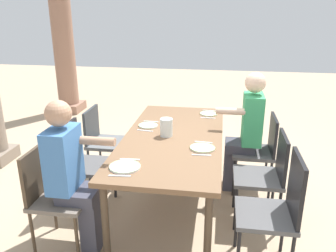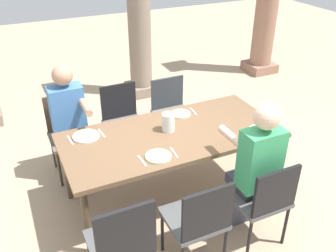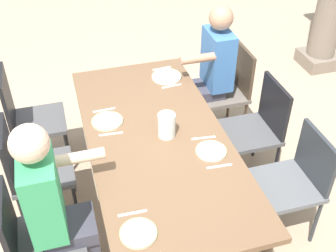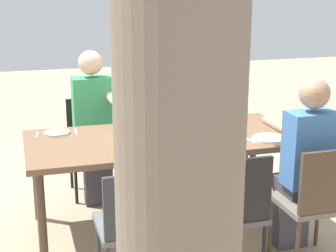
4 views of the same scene
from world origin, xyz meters
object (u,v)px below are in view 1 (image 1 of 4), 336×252
(plate_3, at_px, (209,114))
(chair_mid_south, at_px, (267,172))
(stone_column_far, at_px, (63,36))
(water_pitcher, at_px, (166,128))
(chair_mid_north, at_px, (81,160))
(diner_woman_green, at_px, (246,129))
(chair_west_north, at_px, (52,191))
(plate_2, at_px, (148,125))
(chair_east_north, at_px, (102,138))
(dining_table, at_px, (173,142))
(plate_0, at_px, (125,166))
(diner_man_white, at_px, (72,173))
(plate_1, at_px, (203,148))
(chair_west_south, at_px, (277,207))
(chair_east_south, at_px, (260,148))

(plate_3, bearing_deg, chair_mid_south, -148.91)
(stone_column_far, height_order, water_pitcher, stone_column_far)
(chair_mid_north, xyz_separation_m, diner_woman_green, (0.62, -1.63, 0.20))
(chair_west_north, relative_size, plate_2, 4.20)
(chair_mid_north, height_order, chair_east_north, chair_mid_north)
(dining_table, xyz_separation_m, plate_3, (0.78, -0.31, 0.07))
(plate_0, height_order, plate_2, same)
(diner_man_white, distance_m, water_pitcher, 1.04)
(plate_0, distance_m, plate_1, 0.76)
(dining_table, xyz_separation_m, chair_west_south, (-0.81, -0.91, -0.14))
(chair_east_north, xyz_separation_m, diner_man_white, (-1.24, -0.19, 0.19))
(chair_mid_south, height_order, chair_east_south, chair_mid_south)
(chair_west_north, xyz_separation_m, diner_man_white, (0.00, -0.19, 0.18))
(chair_west_south, bearing_deg, plate_2, 48.70)
(dining_table, bearing_deg, plate_2, 50.59)
(chair_east_north, height_order, plate_1, chair_east_north)
(diner_woman_green, height_order, water_pitcher, diner_woman_green)
(diner_man_white, bearing_deg, stone_column_far, 25.17)
(water_pitcher, bearing_deg, diner_man_white, 141.83)
(plate_0, height_order, water_pitcher, water_pitcher)
(chair_mid_south, distance_m, plate_3, 1.16)
(chair_mid_north, bearing_deg, chair_west_south, -108.97)
(chair_west_north, xyz_separation_m, diner_woman_green, (1.24, -1.63, 0.20))
(dining_table, xyz_separation_m, chair_west_north, (-0.81, 0.90, -0.18))
(chair_mid_north, height_order, plate_2, chair_mid_north)
(chair_west_north, xyz_separation_m, water_pitcher, (0.81, -0.83, 0.32))
(diner_woman_green, distance_m, stone_column_far, 4.19)
(chair_mid_south, xyz_separation_m, water_pitcher, (0.19, 0.97, 0.31))
(diner_woman_green, bearing_deg, chair_mid_south, -164.53)
(diner_man_white, bearing_deg, chair_east_north, 8.74)
(chair_west_south, relative_size, water_pitcher, 5.38)
(chair_mid_north, xyz_separation_m, plate_3, (0.97, -1.21, 0.24))
(dining_table, height_order, chair_west_north, chair_west_north)
(plate_1, bearing_deg, diner_woman_green, -31.37)
(plate_2, xyz_separation_m, water_pitcher, (-0.25, -0.24, 0.07))
(stone_column_far, xyz_separation_m, water_pitcher, (-3.00, -2.43, -0.61))
(chair_mid_north, bearing_deg, plate_3, -51.30)
(diner_woman_green, relative_size, plate_0, 5.25)
(chair_east_south, bearing_deg, stone_column_far, 52.86)
(chair_east_north, relative_size, plate_3, 4.08)
(chair_mid_north, distance_m, stone_column_far, 3.69)
(chair_mid_south, xyz_separation_m, plate_0, (-0.56, 1.18, 0.24))
(dining_table, relative_size, stone_column_far, 0.71)
(chair_mid_north, distance_m, diner_man_white, 0.67)
(plate_0, bearing_deg, chair_mid_north, 47.87)
(chair_west_south, height_order, plate_2, chair_west_south)
(chair_west_north, bearing_deg, chair_east_north, -0.17)
(chair_mid_north, distance_m, water_pitcher, 0.91)
(dining_table, bearing_deg, stone_column_far, 39.78)
(chair_mid_south, bearing_deg, dining_table, 77.91)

